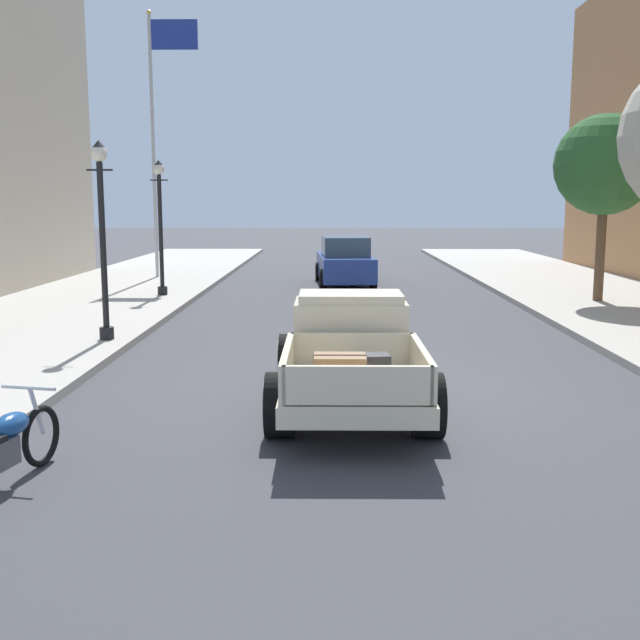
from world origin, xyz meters
The scene contains 7 objects.
ground_plane centered at (0.00, 0.00, 0.00)m, with size 140.00×140.00×0.00m, color #3D3D42.
hotrod_truck_cream centered at (-0.31, -0.75, 0.75)m, with size 2.22×4.96×1.58m.
car_background_blue centered at (-0.12, 14.79, 0.77)m, with size 2.10×4.41×1.65m.
street_lamp_near centered at (-5.02, 3.42, 2.39)m, with size 0.50×0.32×3.85m.
street_lamp_far centered at (-5.51, 10.62, 2.39)m, with size 0.50×0.32×3.85m.
flagpole centered at (-6.63, 15.91, 5.77)m, with size 1.74×0.16×9.16m.
street_tree_second centered at (6.73, 9.51, 3.79)m, with size 2.69×2.69×5.01m.
Camera 1 is at (-0.58, -11.33, 2.86)m, focal length 42.75 mm.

